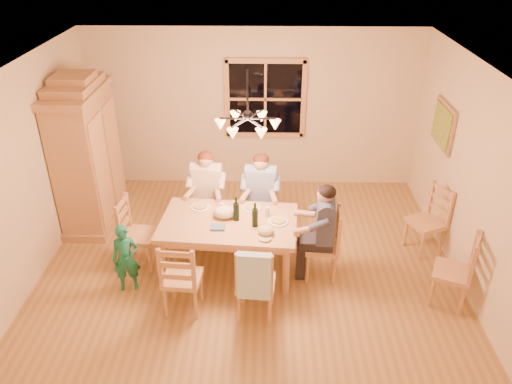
{
  "coord_description": "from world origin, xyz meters",
  "views": [
    {
      "loc": [
        0.21,
        -5.45,
        4.17
      ],
      "look_at": [
        0.09,
        0.1,
        1.1
      ],
      "focal_mm": 35.0,
      "sensor_mm": 36.0,
      "label": 1
    }
  ],
  "objects_px": {
    "chandelier": "(248,123)",
    "adult_slate_man": "(324,221)",
    "chair_near_left": "(183,288)",
    "chair_end_right": "(321,255)",
    "armoire": "(87,158)",
    "adult_woman": "(207,184)",
    "chair_far_left": "(208,216)",
    "wine_bottle_b": "(255,215)",
    "chair_spare_back": "(424,232)",
    "chair_near_right": "(256,293)",
    "child": "(126,258)",
    "chair_spare_front": "(449,282)",
    "chair_end_left": "(141,245)",
    "chair_far_right": "(261,219)",
    "wine_bottle_a": "(236,209)",
    "adult_plaid_man": "(261,186)",
    "dining_table": "(229,228)"
  },
  "relations": [
    {
      "from": "chair_near_left",
      "to": "chair_end_right",
      "type": "xyz_separation_m",
      "value": [
        1.7,
        0.69,
        0.0
      ]
    },
    {
      "from": "chair_far_left",
      "to": "wine_bottle_a",
      "type": "bearing_deg",
      "value": 124.06
    },
    {
      "from": "wine_bottle_a",
      "to": "chair_near_left",
      "type": "bearing_deg",
      "value": -126.47
    },
    {
      "from": "chair_near_left",
      "to": "child",
      "type": "distance_m",
      "value": 0.85
    },
    {
      "from": "armoire",
      "to": "child",
      "type": "distance_m",
      "value": 1.99
    },
    {
      "from": "wine_bottle_b",
      "to": "chandelier",
      "type": "bearing_deg",
      "value": 117.99
    },
    {
      "from": "chair_end_left",
      "to": "adult_woman",
      "type": "distance_m",
      "value": 1.25
    },
    {
      "from": "wine_bottle_a",
      "to": "chair_spare_front",
      "type": "distance_m",
      "value": 2.75
    },
    {
      "from": "chair_far_right",
      "to": "wine_bottle_b",
      "type": "height_order",
      "value": "wine_bottle_b"
    },
    {
      "from": "chair_near_right",
      "to": "child",
      "type": "relative_size",
      "value": 1.08
    },
    {
      "from": "chair_end_right",
      "to": "adult_plaid_man",
      "type": "distance_m",
      "value": 1.31
    },
    {
      "from": "adult_plaid_man",
      "to": "chair_spare_back",
      "type": "bearing_deg",
      "value": 177.19
    },
    {
      "from": "chair_far_right",
      "to": "adult_woman",
      "type": "xyz_separation_m",
      "value": [
        -0.77,
        0.06,
        0.54
      ]
    },
    {
      "from": "chair_far_left",
      "to": "chair_near_left",
      "type": "relative_size",
      "value": 1.0
    },
    {
      "from": "child",
      "to": "chair_spare_front",
      "type": "xyz_separation_m",
      "value": [
        3.96,
        -0.19,
        -0.16
      ]
    },
    {
      "from": "child",
      "to": "wine_bottle_b",
      "type": "bearing_deg",
      "value": -1.03
    },
    {
      "from": "chair_near_left",
      "to": "chair_end_right",
      "type": "height_order",
      "value": "same"
    },
    {
      "from": "dining_table",
      "to": "chair_end_left",
      "type": "xyz_separation_m",
      "value": [
        -1.2,
        0.1,
        -0.35
      ]
    },
    {
      "from": "chair_far_left",
      "to": "child",
      "type": "relative_size",
      "value": 1.08
    },
    {
      "from": "chair_near_right",
      "to": "adult_slate_man",
      "type": "distance_m",
      "value": 1.25
    },
    {
      "from": "chair_near_left",
      "to": "wine_bottle_a",
      "type": "height_order",
      "value": "wine_bottle_a"
    },
    {
      "from": "wine_bottle_b",
      "to": "chair_spare_back",
      "type": "height_order",
      "value": "wine_bottle_b"
    },
    {
      "from": "chair_near_left",
      "to": "adult_slate_man",
      "type": "relative_size",
      "value": 1.13
    },
    {
      "from": "chair_end_left",
      "to": "chair_spare_front",
      "type": "relative_size",
      "value": 1.0
    },
    {
      "from": "adult_slate_man",
      "to": "chair_end_left",
      "type": "bearing_deg",
      "value": 90.0
    },
    {
      "from": "chandelier",
      "to": "wine_bottle_a",
      "type": "xyz_separation_m",
      "value": [
        -0.15,
        -0.02,
        -1.15
      ]
    },
    {
      "from": "chair_near_left",
      "to": "chair_near_right",
      "type": "relative_size",
      "value": 1.0
    },
    {
      "from": "adult_woman",
      "to": "chair_far_left",
      "type": "bearing_deg",
      "value": -85.41
    },
    {
      "from": "chair_near_right",
      "to": "chair_spare_front",
      "type": "xyz_separation_m",
      "value": [
        2.34,
        0.25,
        0.0
      ]
    },
    {
      "from": "chair_far_right",
      "to": "chair_near_left",
      "type": "relative_size",
      "value": 1.0
    },
    {
      "from": "chair_far_left",
      "to": "wine_bottle_b",
      "type": "bearing_deg",
      "value": 130.82
    },
    {
      "from": "chair_far_right",
      "to": "chair_spare_front",
      "type": "relative_size",
      "value": 1.0
    },
    {
      "from": "chair_end_right",
      "to": "adult_plaid_man",
      "type": "relative_size",
      "value": 1.13
    },
    {
      "from": "adult_woman",
      "to": "adult_plaid_man",
      "type": "distance_m",
      "value": 0.77
    },
    {
      "from": "armoire",
      "to": "chair_end_left",
      "type": "xyz_separation_m",
      "value": [
        0.96,
        -1.14,
        -0.75
      ]
    },
    {
      "from": "chair_far_left",
      "to": "chair_spare_back",
      "type": "xyz_separation_m",
      "value": [
        3.07,
        -0.36,
        0.0
      ]
    },
    {
      "from": "dining_table",
      "to": "chair_far_right",
      "type": "bearing_deg",
      "value": 63.03
    },
    {
      "from": "chair_far_left",
      "to": "chandelier",
      "type": "bearing_deg",
      "value": 132.31
    },
    {
      "from": "chandelier",
      "to": "adult_slate_man",
      "type": "relative_size",
      "value": 0.88
    },
    {
      "from": "wine_bottle_a",
      "to": "wine_bottle_b",
      "type": "relative_size",
      "value": 1.0
    },
    {
      "from": "adult_woman",
      "to": "adult_slate_man",
      "type": "xyz_separation_m",
      "value": [
        1.57,
        -0.95,
        0.0
      ]
    },
    {
      "from": "chair_near_right",
      "to": "chair_spare_back",
      "type": "bearing_deg",
      "value": 34.53
    },
    {
      "from": "armoire",
      "to": "chair_end_right",
      "type": "height_order",
      "value": "armoire"
    },
    {
      "from": "chair_end_right",
      "to": "wine_bottle_b",
      "type": "relative_size",
      "value": 3.0
    },
    {
      "from": "chair_far_left",
      "to": "adult_woman",
      "type": "xyz_separation_m",
      "value": [
        0.0,
        -0.0,
        0.54
      ]
    },
    {
      "from": "chandelier",
      "to": "chair_end_right",
      "type": "relative_size",
      "value": 0.78
    },
    {
      "from": "chair_near_right",
      "to": "adult_woman",
      "type": "bearing_deg",
      "value": 117.9
    },
    {
      "from": "wine_bottle_a",
      "to": "chair_end_left",
      "type": "bearing_deg",
      "value": 176.91
    },
    {
      "from": "chair_far_left",
      "to": "adult_woman",
      "type": "height_order",
      "value": "adult_woman"
    },
    {
      "from": "dining_table",
      "to": "chair_near_right",
      "type": "relative_size",
      "value": 1.84
    }
  ]
}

